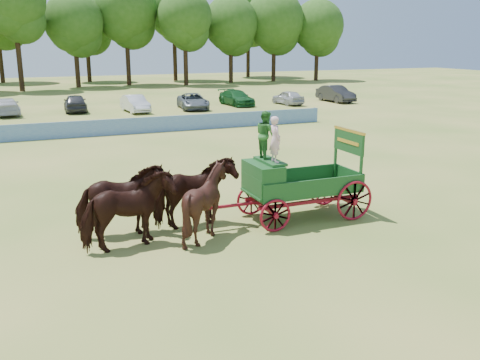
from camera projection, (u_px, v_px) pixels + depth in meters
name	position (u px, v px, depth m)	size (l,w,h in m)	color
ground	(286.00, 205.00, 19.96)	(160.00, 160.00, 0.00)	#A9924C
horse_lead_left	(128.00, 212.00, 15.56)	(1.24, 2.72, 2.30)	black
horse_lead_right	(121.00, 201.00, 16.54)	(1.24, 2.72, 2.30)	black
horse_wheel_left	(206.00, 202.00, 16.45)	(1.86, 2.09, 2.30)	black
horse_wheel_right	(195.00, 193.00, 17.44)	(1.24, 2.72, 2.30)	black
farm_dray	(283.00, 174.00, 17.96)	(5.99, 2.00, 3.74)	maroon
sponsor_banner	(148.00, 125.00, 35.51)	(26.00, 0.08, 1.05)	#1F57AC
parked_cars	(92.00, 104.00, 45.50)	(48.61, 7.23, 1.61)	silver
treeline	(54.00, 13.00, 70.43)	(85.75, 23.83, 15.59)	#382314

